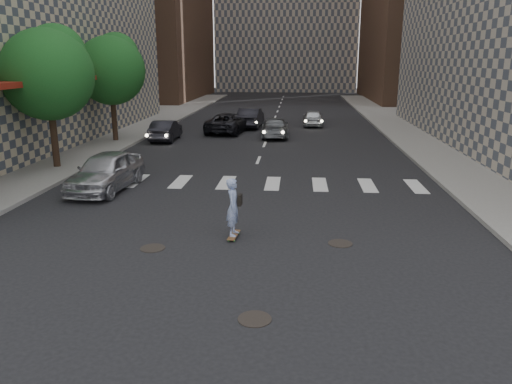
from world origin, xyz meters
TOP-DOWN VIEW (x-y plane):
  - ground at (0.00, 0.00)m, footprint 160.00×160.00m
  - sidewalk_left at (-14.50, 20.00)m, footprint 13.00×80.00m
  - sidewalk_right at (14.50, 20.00)m, footprint 13.00×80.00m
  - tree_b at (-9.45, 11.14)m, footprint 4.20×4.20m
  - tree_c at (-9.45, 19.14)m, footprint 4.20×4.20m
  - manhole_a at (1.20, -2.50)m, footprint 0.70×0.70m
  - manhole_b at (-2.00, 1.20)m, footprint 0.70×0.70m
  - manhole_c at (3.30, 2.00)m, footprint 0.70×0.70m
  - skateboarder at (0.18, 2.26)m, footprint 0.48×0.93m
  - silver_sedan at (-5.65, 7.39)m, footprint 2.17×4.69m
  - traffic_car_a at (-6.50, 20.00)m, footprint 1.51×4.04m
  - traffic_car_b at (0.50, 22.00)m, footprint 2.00×4.57m
  - traffic_car_c at (-2.93, 23.76)m, footprint 3.01×5.34m
  - traffic_car_d at (3.22, 28.00)m, footprint 1.58×3.81m
  - traffic_car_e at (-1.59, 26.77)m, footprint 1.82×4.62m

SIDE VIEW (x-z plane):
  - ground at x=0.00m, z-range 0.00..0.00m
  - manhole_a at x=1.20m, z-range 0.00..0.02m
  - manhole_b at x=-2.00m, z-range 0.00..0.02m
  - manhole_c at x=3.30m, z-range 0.00..0.02m
  - sidewalk_left at x=-14.50m, z-range 0.00..0.15m
  - sidewalk_right at x=14.50m, z-range 0.00..0.15m
  - traffic_car_d at x=3.22m, z-range 0.00..1.29m
  - traffic_car_b at x=0.50m, z-range 0.00..1.31m
  - traffic_car_a at x=-6.50m, z-range 0.00..1.32m
  - traffic_car_c at x=-2.93m, z-range 0.00..1.41m
  - traffic_car_e at x=-1.59m, z-range 0.00..1.50m
  - silver_sedan at x=-5.65m, z-range 0.00..1.55m
  - skateboarder at x=0.18m, z-range 0.04..1.86m
  - tree_b at x=-9.45m, z-range 1.35..7.95m
  - tree_c at x=-9.45m, z-range 1.35..7.95m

